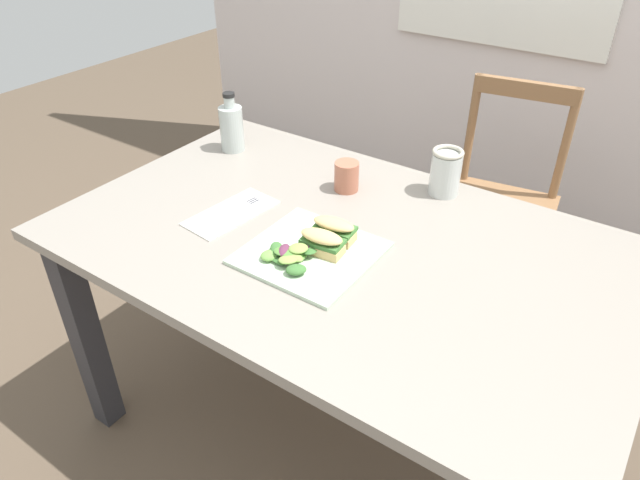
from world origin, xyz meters
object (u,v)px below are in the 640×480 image
Objects in this scene: dining_table at (340,276)px; cup_extra_side at (347,176)px; sandwich_half_front at (322,242)px; plate_lunch at (310,253)px; fork_on_napkin at (236,209)px; bottle_cold_brew at (232,130)px; chair_wooden_far at (499,204)px; sandwich_half_back at (334,229)px; mason_jar_iced_tea at (445,174)px.

dining_table is 0.30m from cup_extra_side.
sandwich_half_front is 1.32× the size of cup_extra_side.
plate_lunch reaches higher than fork_on_napkin.
plate_lunch is 1.56× the size of bottle_cold_brew.
chair_wooden_far reaches higher than fork_on_napkin.
sandwich_half_front is 1.00× the size of sandwich_half_back.
bottle_cold_brew reaches higher than dining_table.
sandwich_half_back is at bearing -105.59° from dining_table.
sandwich_half_front reaches higher than plate_lunch.
sandwich_half_back is 0.30m from fork_on_napkin.
dining_table is 0.41m from mason_jar_iced_tea.
cup_extra_side is (-0.10, 0.32, 0.04)m from plate_lunch.
sandwich_half_back is at bearing -24.86° from bottle_cold_brew.
cup_extra_side is at bearing -149.67° from mason_jar_iced_tea.
sandwich_half_front is at bearing -67.76° from cup_extra_side.
chair_wooden_far is 7.84× the size of sandwich_half_back.
mason_jar_iced_tea is at bearing 10.10° from bottle_cold_brew.
sandwich_half_front is (0.00, -0.08, 0.15)m from dining_table.
fork_on_napkin is 0.39m from bottle_cold_brew.
plate_lunch is 0.08m from sandwich_half_back.
fork_on_napkin is at bearing -135.62° from mason_jar_iced_tea.
sandwich_half_back is 0.60× the size of fork_on_napkin.
plate_lunch is at bearing -106.38° from mason_jar_iced_tea.
sandwich_half_back is at bearing -107.24° from mason_jar_iced_tea.
cup_extra_side reaches higher than fork_on_napkin.
sandwich_half_front is 0.59× the size of bottle_cold_brew.
dining_table is 7.60× the size of bottle_cold_brew.
chair_wooden_far is at bearing 81.94° from dining_table.
bottle_cold_brew reaches higher than chair_wooden_far.
mason_jar_iced_tea reaches higher than chair_wooden_far.
sandwich_half_back reaches higher than dining_table.
dining_table is at bearing -98.06° from chair_wooden_far.
plate_lunch is at bearing -98.54° from chair_wooden_far.
cup_extra_side is at bearing 112.24° from sandwich_half_front.
bottle_cold_brew reaches higher than plate_lunch.
sandwich_half_back is 1.32× the size of cup_extra_side.
sandwich_half_back is (-0.01, 0.06, 0.00)m from sandwich_half_front.
fork_on_napkin is 0.32m from cup_extra_side.
dining_table is 12.83× the size of sandwich_half_front.
dining_table is 16.95× the size of cup_extra_side.
chair_wooden_far is at bearing 65.62° from fork_on_napkin.
bottle_cold_brew is (-0.56, 0.26, 0.03)m from sandwich_half_back.
dining_table is 0.15m from sandwich_half_back.
chair_wooden_far reaches higher than sandwich_half_back.
mason_jar_iced_tea is (0.41, 0.40, 0.05)m from fork_on_napkin.
mason_jar_iced_tea is (0.13, 0.45, 0.05)m from plate_lunch.
chair_wooden_far is 6.60× the size of mason_jar_iced_tea.
sandwich_half_back is 0.61m from bottle_cold_brew.
sandwich_half_front is 0.06m from sandwich_half_back.
bottle_cold_brew is at bearing 155.14° from sandwich_half_back.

